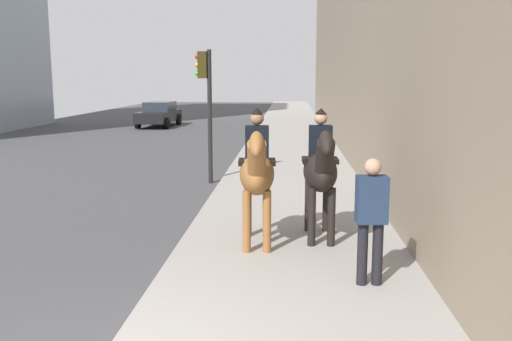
# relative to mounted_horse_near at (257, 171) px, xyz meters

# --- Properties ---
(mounted_horse_near) EXTENTS (2.15, 0.64, 2.25)m
(mounted_horse_near) POSITION_rel_mounted_horse_near_xyz_m (0.00, 0.00, 0.00)
(mounted_horse_near) COLOR brown
(mounted_horse_near) RESTS_ON sidewalk_slab
(mounted_horse_far) EXTENTS (2.15, 0.61, 2.23)m
(mounted_horse_far) POSITION_rel_mounted_horse_near_xyz_m (0.41, -1.04, -0.02)
(mounted_horse_far) COLOR black
(mounted_horse_far) RESTS_ON sidewalk_slab
(pedestrian_greeting) EXTENTS (0.28, 0.42, 1.70)m
(pedestrian_greeting) POSITION_rel_mounted_horse_near_xyz_m (-1.66, -1.60, -0.26)
(pedestrian_greeting) COLOR black
(pedestrian_greeting) RESTS_ON sidewalk_slab
(car_near_lane) EXTENTS (4.59, 2.02, 1.44)m
(car_near_lane) POSITION_rel_mounted_horse_near_xyz_m (23.39, 7.11, -0.61)
(car_near_lane) COLOR black
(car_near_lane) RESTS_ON ground
(traffic_light_near_curb) EXTENTS (0.20, 0.44, 3.57)m
(traffic_light_near_curb) POSITION_rel_mounted_horse_near_xyz_m (5.99, 1.71, 1.05)
(traffic_light_near_curb) COLOR black
(traffic_light_near_curb) RESTS_ON ground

